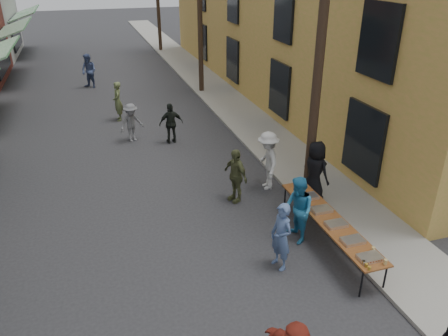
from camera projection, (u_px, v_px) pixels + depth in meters
ground at (192, 293)px, 9.38m from camera, size 120.00×120.00×0.00m
sidewalk at (214, 90)px, 23.59m from camera, size 2.20×60.00×0.10m
utility_pole_near at (321, 44)px, 11.18m from camera, size 0.26×0.26×9.00m
utility_pole_mid at (200, 3)px, 21.46m from camera, size 0.26×0.26×9.00m
serving_table at (329, 220)px, 10.66m from camera, size 0.70×4.00×0.75m
catering_tray_sausage at (370, 258)px, 9.22m from camera, size 0.50×0.33×0.08m
catering_tray_foil_b at (353, 240)px, 9.77m from camera, size 0.50×0.33×0.08m
catering_tray_buns at (336, 224)px, 10.37m from camera, size 0.50×0.33×0.08m
catering_tray_foil_d at (322, 210)px, 10.97m from camera, size 0.50×0.33×0.08m
catering_tray_buns_end at (308, 196)px, 11.57m from camera, size 0.50×0.33×0.08m
condiment_jar_a at (369, 268)px, 8.90m from camera, size 0.07×0.07×0.08m
condiment_jar_b at (366, 265)px, 8.98m from camera, size 0.07×0.07×0.08m
condiment_jar_c at (364, 262)px, 9.07m from camera, size 0.07×0.07×0.08m
cup_stack at (385, 262)px, 9.05m from camera, size 0.08×0.08×0.12m
guest_front_b at (281, 237)px, 9.84m from camera, size 0.54×0.68×1.65m
guest_front_c at (298, 210)px, 10.78m from camera, size 0.67×0.85×1.74m
guest_front_d at (268, 161)px, 13.30m from camera, size 0.85×1.28×1.84m
guest_front_e at (235, 175)px, 12.63m from camera, size 0.70×1.04×1.64m
server at (315, 171)px, 12.48m from camera, size 0.87×1.03×1.80m
passerby_left at (131, 123)px, 16.86m from camera, size 1.12×0.90×1.51m
passerby_mid at (171, 123)px, 16.70m from camera, size 0.93×0.41×1.57m
passerby_right at (118, 101)px, 19.02m from camera, size 0.43×0.63×1.71m
passerby_far at (89, 71)px, 23.83m from camera, size 1.12×1.12×1.83m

